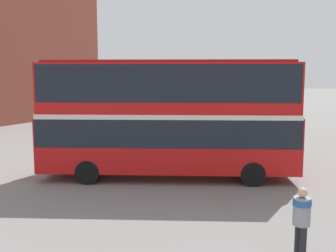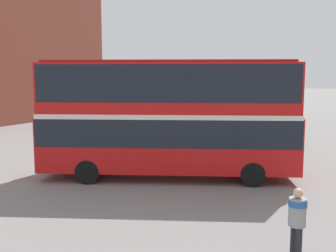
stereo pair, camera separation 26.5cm
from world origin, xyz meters
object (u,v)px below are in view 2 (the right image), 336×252
parked_car_kerb_near (250,134)px  parked_car_kerb_far (247,123)px  double_decker_bus (168,112)px  pedestrian_foreground (297,217)px

parked_car_kerb_near → parked_car_kerb_far: bearing=-62.6°
double_decker_bus → parked_car_kerb_near: (1.32, 8.69, -2.06)m
double_decker_bus → parked_car_kerb_near: size_ratio=2.56×
double_decker_bus → parked_car_kerb_near: 9.03m
pedestrian_foreground → parked_car_kerb_near: pedestrian_foreground is taller
pedestrian_foreground → parked_car_kerb_far: 20.40m
double_decker_bus → parked_car_kerb_near: double_decker_bus is taller
parked_car_kerb_near → double_decker_bus: bearing=91.3°
parked_car_kerb_far → pedestrian_foreground: bearing=117.1°
parked_car_kerb_far → double_decker_bus: bearing=100.0°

